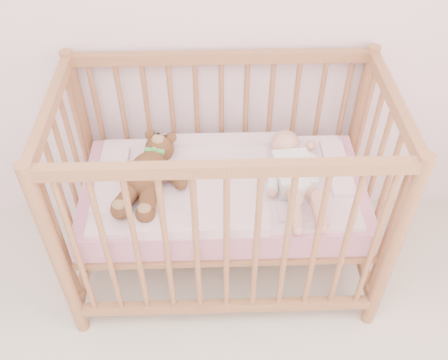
{
  "coord_description": "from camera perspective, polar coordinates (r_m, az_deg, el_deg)",
  "views": [
    {
      "loc": [
        0.34,
        0.06,
        2.06
      ],
      "look_at": [
        0.39,
        1.55,
        0.62
      ],
      "focal_mm": 40.0,
      "sensor_mm": 36.0,
      "label": 1
    }
  ],
  "objects": [
    {
      "name": "crib",
      "position": [
        2.19,
        -0.04,
        -1.35
      ],
      "size": [
        1.36,
        0.76,
        1.0
      ],
      "primitive_type": null,
      "color": "#B5774D",
      "rests_on": "floor"
    },
    {
      "name": "mattress",
      "position": [
        2.2,
        -0.04,
        -1.62
      ],
      "size": [
        1.22,
        0.62,
        0.13
      ],
      "primitive_type": "cube",
      "color": "#C77C93",
      "rests_on": "crib"
    },
    {
      "name": "blanket",
      "position": [
        2.15,
        -0.04,
        -0.22
      ],
      "size": [
        1.1,
        0.58,
        0.06
      ],
      "primitive_type": null,
      "color": "pink",
      "rests_on": "mattress"
    },
    {
      "name": "baby",
      "position": [
        2.11,
        8.0,
        1.03
      ],
      "size": [
        0.33,
        0.61,
        0.14
      ],
      "primitive_type": null,
      "rotation": [
        0.0,
        0.0,
        0.09
      ],
      "color": "white",
      "rests_on": "blanket"
    },
    {
      "name": "teddy_bear",
      "position": [
        2.09,
        -8.77,
        0.88
      ],
      "size": [
        0.46,
        0.57,
        0.14
      ],
      "primitive_type": null,
      "rotation": [
        0.0,
        0.0,
        -0.23
      ],
      "color": "brown",
      "rests_on": "blanket"
    }
  ]
}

